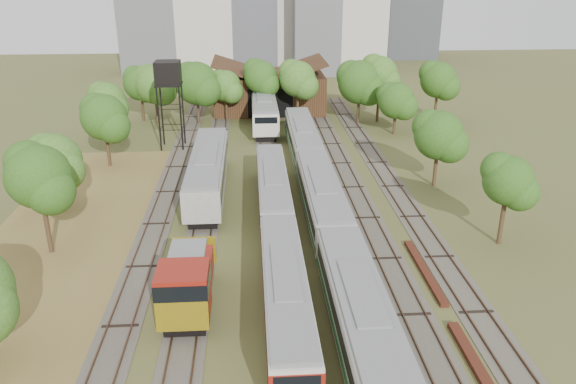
{
  "coord_description": "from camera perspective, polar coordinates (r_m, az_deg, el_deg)",
  "views": [
    {
      "loc": [
        -3.82,
        -25.76,
        20.17
      ],
      "look_at": [
        -0.84,
        18.07,
        2.5
      ],
      "focal_mm": 35.0,
      "sensor_mm": 36.0,
      "label": 1
    }
  ],
  "objects": [
    {
      "name": "railcar_rear",
      "position": [
        76.1,
        -2.43,
        8.2
      ],
      "size": [
        3.28,
        16.08,
        4.07
      ],
      "color": "black",
      "rests_on": "ground"
    },
    {
      "name": "old_grey_coach",
      "position": [
        53.68,
        -8.13,
        2.1
      ],
      "size": [
        3.22,
        18.0,
        3.99
      ],
      "color": "black",
      "rests_on": "ground"
    },
    {
      "name": "rail_pile_near",
      "position": [
        32.67,
        19.16,
        -17.31
      ],
      "size": [
        0.63,
        9.38,
        0.31
      ],
      "primitive_type": "cube",
      "color": "#4F2216",
      "rests_on": "ground"
    },
    {
      "name": "rail_pile_far",
      "position": [
        41.31,
        13.69,
        -7.78
      ],
      "size": [
        0.56,
        8.9,
        0.29
      ],
      "primitive_type": "cube",
      "color": "#4F2216",
      "rests_on": "ground"
    },
    {
      "name": "dry_grass_patch",
      "position": [
        41.8,
        -23.45,
        -8.93
      ],
      "size": [
        14.0,
        60.0,
        0.04
      ],
      "primitive_type": "cube",
      "color": "brown",
      "rests_on": "ground"
    },
    {
      "name": "water_tower",
      "position": [
        67.08,
        -12.09,
        11.52
      ],
      "size": [
        2.95,
        2.95,
        10.22
      ],
      "color": "black",
      "rests_on": "ground"
    },
    {
      "name": "shunter_locomotive",
      "position": [
        35.55,
        -10.21,
        -9.3
      ],
      "size": [
        3.06,
        8.12,
        4.0
      ],
      "color": "black",
      "rests_on": "ground"
    },
    {
      "name": "tracks",
      "position": [
        54.7,
        -0.31,
        0.32
      ],
      "size": [
        24.6,
        80.0,
        0.19
      ],
      "color": "#4C473D",
      "rests_on": "ground"
    },
    {
      "name": "railcar_red_set",
      "position": [
        42.16,
        -1.02,
        -4.01
      ],
      "size": [
        2.68,
        34.58,
        3.3
      ],
      "color": "black",
      "rests_on": "ground"
    },
    {
      "name": "tree_band_far",
      "position": [
        77.58,
        -0.19,
        11.2
      ],
      "size": [
        43.5,
        7.8,
        9.05
      ],
      "color": "#382616",
      "rests_on": "ground"
    },
    {
      "name": "tree_band_left",
      "position": [
        52.9,
        -21.38,
        3.89
      ],
      "size": [
        6.86,
        63.87,
        8.48
      ],
      "color": "#382616",
      "rests_on": "ground"
    },
    {
      "name": "ground",
      "position": [
        32.94,
        3.74,
        -15.9
      ],
      "size": [
        240.0,
        240.0,
        0.0
      ],
      "primitive_type": "plane",
      "color": "#475123",
      "rests_on": "ground"
    },
    {
      "name": "maintenance_shed",
      "position": [
        85.54,
        -1.95,
        10.26
      ],
      "size": [
        16.45,
        11.55,
        7.58
      ],
      "color": "#321F12",
      "rests_on": "ground"
    },
    {
      "name": "railcar_green_set",
      "position": [
        47.44,
        3.46,
        -0.71
      ],
      "size": [
        3.0,
        52.07,
        3.71
      ],
      "color": "black",
      "rests_on": "ground"
    },
    {
      "name": "tree_band_right",
      "position": [
        60.19,
        14.16,
        6.52
      ],
      "size": [
        5.48,
        35.34,
        7.52
      ],
      "color": "#382616",
      "rests_on": "ground"
    }
  ]
}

